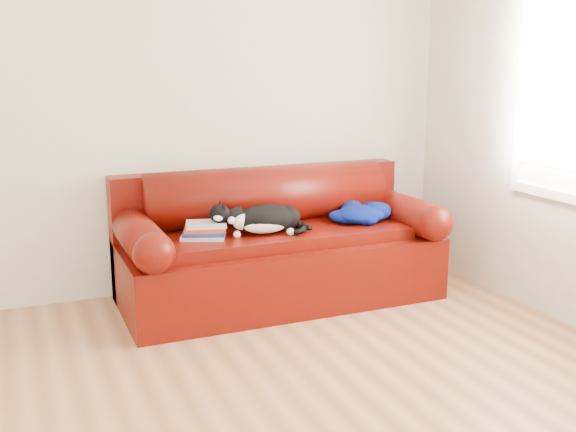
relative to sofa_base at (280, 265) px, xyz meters
name	(u,v)px	position (x,y,z in m)	size (l,w,h in m)	color
ground	(243,429)	(-0.78, -1.49, -0.24)	(4.50, 4.50, 0.00)	#93603B
room_shell	(266,38)	(-0.66, -1.48, 1.43)	(4.52, 4.02, 2.61)	beige
sofa_base	(280,265)	(0.00, 0.00, 0.00)	(2.10, 0.90, 0.50)	#430902
sofa_back	(266,214)	(0.00, 0.24, 0.30)	(2.10, 1.01, 0.88)	#430902
book_stack	(205,230)	(-0.53, -0.06, 0.31)	(0.33, 0.29, 0.10)	beige
cat	(266,220)	(-0.13, -0.10, 0.35)	(0.63, 0.28, 0.23)	black
blanket	(361,213)	(0.59, -0.04, 0.32)	(0.52, 0.43, 0.13)	#03024E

